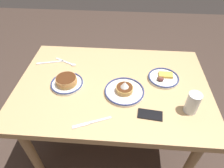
{
  "coord_description": "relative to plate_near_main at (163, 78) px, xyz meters",
  "views": [
    {
      "loc": [
        -0.07,
        0.99,
        1.65
      ],
      "look_at": [
        0.0,
        0.03,
        0.76
      ],
      "focal_mm": 31.41,
      "sensor_mm": 36.0,
      "label": 1
    }
  ],
  "objects": [
    {
      "name": "ground_plane",
      "position": [
        0.35,
        0.07,
        -0.75
      ],
      "size": [
        6.0,
        6.0,
        0.0
      ],
      "primitive_type": "plane",
      "color": "#3F3028"
    },
    {
      "name": "dining_table",
      "position": [
        0.35,
        0.07,
        -0.1
      ],
      "size": [
        1.32,
        0.89,
        0.73
      ],
      "color": "tan",
      "rests_on": "ground_plane"
    },
    {
      "name": "plate_near_main",
      "position": [
        0.0,
        0.0,
        0.0
      ],
      "size": [
        0.22,
        0.22,
        0.04
      ],
      "color": "white",
      "rests_on": "dining_table"
    },
    {
      "name": "plate_center_pancakes",
      "position": [
        0.66,
        0.11,
        0.01
      ],
      "size": [
        0.22,
        0.22,
        0.06
      ],
      "color": "white",
      "rests_on": "dining_table"
    },
    {
      "name": "plate_far_companion",
      "position": [
        0.27,
        0.15,
        0.01
      ],
      "size": [
        0.26,
        0.26,
        0.09
      ],
      "color": "silver",
      "rests_on": "dining_table"
    },
    {
      "name": "drinking_glass",
      "position": [
        -0.13,
        0.28,
        0.05
      ],
      "size": [
        0.08,
        0.08,
        0.14
      ],
      "color": "silver",
      "rests_on": "dining_table"
    },
    {
      "name": "cell_phone",
      "position": [
        0.11,
        0.33,
        -0.01
      ],
      "size": [
        0.15,
        0.09,
        0.01
      ],
      "primitive_type": "cube",
      "rotation": [
        0.0,
        0.0,
        -0.11
      ],
      "color": "black",
      "rests_on": "dining_table"
    },
    {
      "name": "fork_near",
      "position": [
        0.86,
        -0.13,
        -0.01
      ],
      "size": [
        0.2,
        0.07,
        0.01
      ],
      "color": "silver",
      "rests_on": "dining_table"
    },
    {
      "name": "butter_knife",
      "position": [
        0.45,
        0.41,
        -0.01
      ],
      "size": [
        0.22,
        0.1,
        0.01
      ],
      "color": "silver",
      "rests_on": "dining_table"
    },
    {
      "name": "tea_spoon",
      "position": [
        0.71,
        -0.13,
        -0.01
      ],
      "size": [
        0.18,
        0.1,
        0.01
      ],
      "color": "silver",
      "rests_on": "dining_table"
    }
  ]
}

